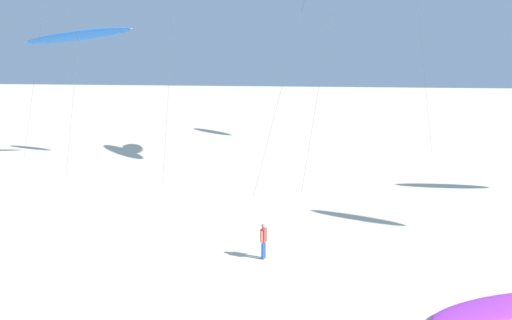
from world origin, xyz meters
name	(u,v)px	position (x,y,z in m)	size (l,w,h in m)	color
flying_kite_1	(79,36)	(-14.60, 43.33, 10.69)	(9.10, 6.50, 11.73)	blue
grounded_kite_0	(502,308)	(12.83, 18.64, 0.19)	(6.23, 4.53, 0.38)	purple
person_foreground_walker	(264,240)	(3.58, 22.76, 0.92)	(0.28, 0.49, 1.68)	#284CA3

